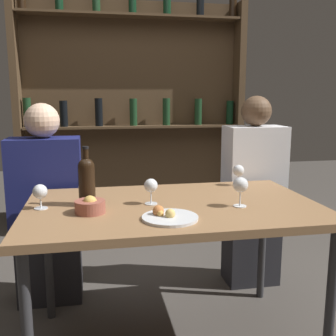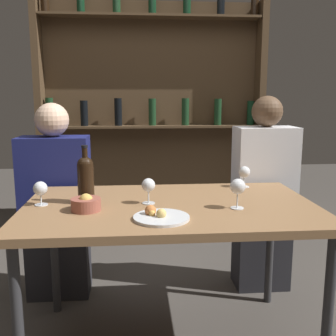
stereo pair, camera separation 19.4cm
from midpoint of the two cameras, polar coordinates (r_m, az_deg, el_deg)
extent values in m
cube|color=olive|center=(1.86, -2.29, -5.80)|extent=(1.37, 0.83, 0.04)
cylinder|color=#2D2D30|center=(1.71, -23.07, -21.59)|extent=(0.04, 0.04, 0.69)
cylinder|color=#2D2D30|center=(1.89, 19.73, -18.11)|extent=(0.04, 0.04, 0.69)
cylinder|color=#2D2D30|center=(2.33, -19.35, -12.45)|extent=(0.04, 0.04, 0.69)
cylinder|color=#2D2D30|center=(2.46, 11.30, -10.77)|extent=(0.04, 0.04, 0.69)
cube|color=#4C3823|center=(3.69, -6.71, 7.30)|extent=(1.98, 0.02, 2.06)
cube|color=#4C3823|center=(3.65, -22.39, 6.56)|extent=(0.06, 0.18, 2.06)
cube|color=#4C3823|center=(3.79, 8.66, 7.33)|extent=(0.06, 0.18, 2.06)
cube|color=#4C3823|center=(3.59, -6.56, 5.97)|extent=(1.90, 0.18, 0.02)
cylinder|color=#19381E|center=(3.65, -21.21, 7.52)|extent=(0.07, 0.07, 0.25)
cylinder|color=black|center=(3.59, -16.43, 7.57)|extent=(0.07, 0.07, 0.22)
cylinder|color=black|center=(3.58, -11.57, 7.93)|extent=(0.07, 0.07, 0.25)
cylinder|color=#19381E|center=(3.59, -6.57, 8.06)|extent=(0.07, 0.07, 0.24)
cylinder|color=#19381E|center=(3.62, -1.79, 8.16)|extent=(0.07, 0.07, 0.24)
cylinder|color=#19381E|center=(3.68, 2.88, 8.15)|extent=(0.07, 0.07, 0.24)
cylinder|color=black|center=(3.77, 7.50, 7.97)|extent=(0.07, 0.07, 0.22)
cube|color=#4C3823|center=(3.65, -6.89, 21.11)|extent=(1.90, 0.18, 0.02)
cylinder|color=black|center=(3.67, -6.84, 23.09)|extent=(0.07, 0.07, 0.24)
cylinder|color=black|center=(3.71, -1.78, 22.97)|extent=(0.07, 0.07, 0.23)
cylinder|color=black|center=(3.77, 3.12, 22.81)|extent=(0.07, 0.07, 0.23)
cylinder|color=black|center=(3.85, 7.89, 22.44)|extent=(0.07, 0.07, 0.23)
cylinder|color=black|center=(1.87, -14.63, -2.57)|extent=(0.08, 0.08, 0.18)
sphere|color=black|center=(1.85, -14.76, 0.19)|extent=(0.08, 0.08, 0.08)
cylinder|color=black|center=(1.85, -14.82, 1.42)|extent=(0.03, 0.03, 0.08)
cylinder|color=black|center=(1.84, -14.88, 2.85)|extent=(0.03, 0.03, 0.01)
cylinder|color=silver|center=(1.86, -5.48, -5.20)|extent=(0.06, 0.06, 0.00)
cylinder|color=silver|center=(1.85, -5.50, -4.13)|extent=(0.01, 0.01, 0.07)
sphere|color=silver|center=(1.84, -5.53, -2.56)|extent=(0.06, 0.06, 0.06)
cylinder|color=silver|center=(1.83, 7.40, -5.53)|extent=(0.06, 0.06, 0.00)
cylinder|color=silver|center=(1.82, 7.43, -4.27)|extent=(0.01, 0.01, 0.08)
sphere|color=silver|center=(1.80, 7.48, -2.46)|extent=(0.07, 0.07, 0.07)
cylinder|color=silver|center=(1.90, -20.79, -5.53)|extent=(0.06, 0.06, 0.00)
cylinder|color=silver|center=(1.89, -20.85, -4.62)|extent=(0.01, 0.01, 0.06)
sphere|color=silver|center=(1.88, -20.94, -3.24)|extent=(0.07, 0.07, 0.07)
cylinder|color=silver|center=(2.25, 7.72, -2.49)|extent=(0.06, 0.06, 0.00)
cylinder|color=silver|center=(2.25, 7.74, -1.63)|extent=(0.01, 0.01, 0.06)
sphere|color=silver|center=(2.24, 7.77, -0.38)|extent=(0.06, 0.06, 0.06)
cylinder|color=silver|center=(1.63, -3.13, -7.26)|extent=(0.23, 0.23, 0.01)
sphere|color=#C67038|center=(1.66, -4.80, -6.28)|extent=(0.05, 0.05, 0.05)
sphere|color=#E5BC66|center=(1.62, -3.12, -6.84)|extent=(0.03, 0.03, 0.03)
sphere|color=#E5BC66|center=(1.62, -3.14, -6.70)|extent=(0.04, 0.04, 0.04)
sphere|color=gold|center=(1.64, -4.54, -6.69)|extent=(0.03, 0.03, 0.03)
cylinder|color=#995142|center=(1.76, -14.37, -5.51)|extent=(0.13, 0.13, 0.06)
sphere|color=gold|center=(1.76, -14.40, -4.92)|extent=(0.06, 0.06, 0.06)
cube|color=#26262B|center=(2.57, -18.89, -13.08)|extent=(0.37, 0.22, 0.45)
cube|color=navy|center=(2.42, -19.58, -2.25)|extent=(0.41, 0.22, 0.54)
sphere|color=beige|center=(2.37, -20.12, 6.47)|extent=(0.20, 0.20, 0.20)
cube|color=#26262B|center=(2.70, 9.88, -11.52)|extent=(0.33, 0.22, 0.45)
cube|color=white|center=(2.55, 10.25, -0.63)|extent=(0.37, 0.22, 0.59)
sphere|color=brown|center=(2.50, 10.54, 8.13)|extent=(0.19, 0.19, 0.19)
camera|label=1|loc=(0.10, -92.86, -0.53)|focal=42.00mm
camera|label=2|loc=(0.10, 87.14, 0.53)|focal=42.00mm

